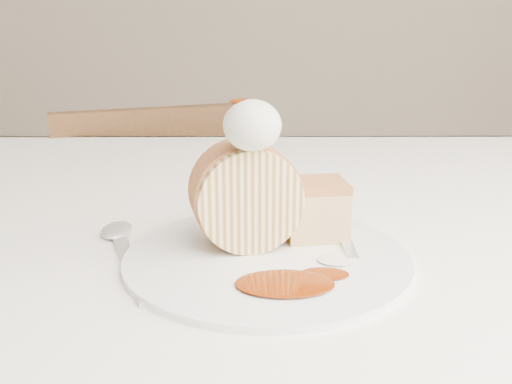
{
  "coord_description": "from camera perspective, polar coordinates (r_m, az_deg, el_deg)",
  "views": [
    {
      "loc": [
        -0.06,
        -0.42,
        0.96
      ],
      "look_at": [
        -0.05,
        0.08,
        0.81
      ],
      "focal_mm": 40.0,
      "sensor_mm": 36.0,
      "label": 1
    }
  ],
  "objects": [
    {
      "name": "plate",
      "position": [
        0.53,
        1.1,
        -6.54
      ],
      "size": [
        0.29,
        0.29,
        0.01
      ],
      "primitive_type": "cylinder",
      "rotation": [
        0.0,
        0.0,
        0.12
      ],
      "color": "white",
      "rests_on": "table"
    },
    {
      "name": "cake_chunk",
      "position": [
        0.56,
        5.94,
        -2.05
      ],
      "size": [
        0.06,
        0.06,
        0.05
      ],
      "primitive_type": "cube",
      "rotation": [
        0.0,
        0.0,
        0.12
      ],
      "color": "#C28449",
      "rests_on": "plate"
    },
    {
      "name": "caramel_pool",
      "position": [
        0.47,
        2.91,
        -9.1
      ],
      "size": [
        0.09,
        0.06,
        0.0
      ],
      "primitive_type": null,
      "rotation": [
        0.0,
        0.0,
        0.12
      ],
      "color": "#6D2204",
      "rests_on": "plate"
    },
    {
      "name": "table",
      "position": [
        0.69,
        4.46,
        -9.21
      ],
      "size": [
        1.4,
        0.9,
        0.75
      ],
      "color": "white",
      "rests_on": "ground"
    },
    {
      "name": "spoon",
      "position": [
        0.52,
        -12.29,
        -7.41
      ],
      "size": [
        0.09,
        0.18,
        0.0
      ],
      "primitive_type": "cube",
      "rotation": [
        0.0,
        0.0,
        0.36
      ],
      "color": "silver",
      "rests_on": "table"
    },
    {
      "name": "roulade_slice",
      "position": [
        0.53,
        -0.99,
        -0.42
      ],
      "size": [
        0.11,
        0.07,
        0.1
      ],
      "primitive_type": "cylinder",
      "rotation": [
        1.57,
        0.0,
        0.23
      ],
      "color": "beige",
      "rests_on": "plate"
    },
    {
      "name": "fork",
      "position": [
        0.57,
        8.8,
        -4.4
      ],
      "size": [
        0.02,
        0.16,
        0.0
      ],
      "primitive_type": "cube",
      "rotation": [
        0.0,
        0.0,
        -0.0
      ],
      "color": "silver",
      "rests_on": "plate"
    },
    {
      "name": "whipped_cream",
      "position": [
        0.49,
        -0.38,
        6.67
      ],
      "size": [
        0.05,
        0.05,
        0.04
      ],
      "primitive_type": "ellipsoid",
      "color": "silver",
      "rests_on": "roulade_slice"
    },
    {
      "name": "caramel_drizzle",
      "position": [
        0.49,
        -1.2,
        9.67
      ],
      "size": [
        0.03,
        0.02,
        0.01
      ],
      "primitive_type": "ellipsoid",
      "color": "#6D2204",
      "rests_on": "whipped_cream"
    },
    {
      "name": "chair_far",
      "position": [
        1.34,
        -10.71,
        -5.76
      ],
      "size": [
        0.48,
        0.48,
        0.79
      ],
      "rotation": [
        0.0,
        0.0,
        3.49
      ],
      "color": "brown",
      "rests_on": "ground"
    }
  ]
}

